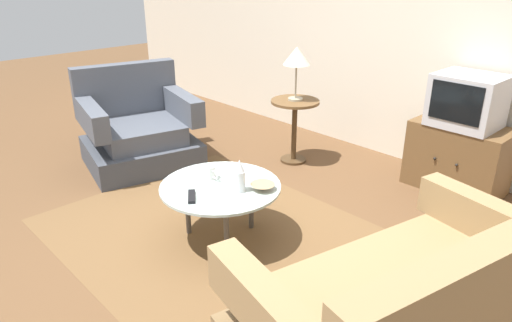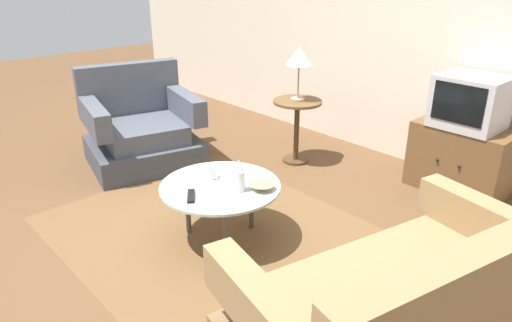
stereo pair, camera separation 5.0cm
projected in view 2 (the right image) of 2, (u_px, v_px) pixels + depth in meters
name	position (u px, v px, depth m)	size (l,w,h in m)	color
ground_plane	(204.00, 243.00, 3.27)	(16.00, 16.00, 0.00)	brown
back_wall	(412.00, 17.00, 4.26)	(9.00, 0.12, 2.70)	beige
area_rug	(222.00, 238.00, 3.33)	(2.50, 1.90, 0.00)	brown
armchair	(141.00, 131.00, 4.50)	(1.09, 1.17, 0.91)	#3E424B
couch	(405.00, 316.00, 2.18)	(1.25, 1.71, 0.89)	brown
coffee_table	(220.00, 189.00, 3.18)	(0.82, 0.82, 0.42)	#B2C6C1
side_table	(297.00, 118.00, 4.45)	(0.46, 0.46, 0.62)	brown
tv_stand	(461.00, 159.00, 3.93)	(0.77, 0.47, 0.57)	brown
television	(471.00, 102.00, 3.73)	(0.51, 0.45, 0.42)	#B7B7BC
table_lamp	(299.00, 58.00, 4.24)	(0.25, 0.25, 0.49)	#9E937A
vase	(239.00, 176.00, 3.05)	(0.08, 0.08, 0.22)	white
mug	(210.00, 172.00, 3.25)	(0.13, 0.08, 0.10)	white
bowl	(262.00, 187.00, 3.10)	(0.17, 0.17, 0.04)	tan
tv_remote_dark	(191.00, 196.00, 3.00)	(0.16, 0.14, 0.02)	black
tv_remote_silver	(235.00, 167.00, 3.42)	(0.18, 0.10, 0.02)	#B2B2B7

